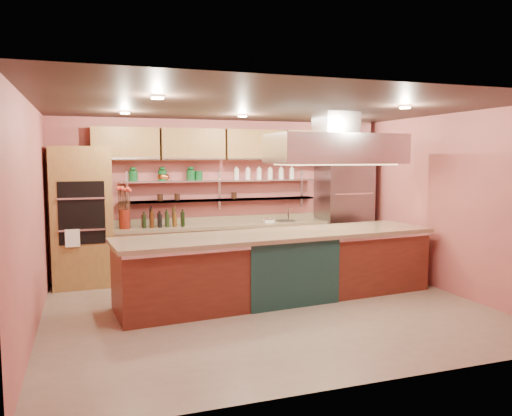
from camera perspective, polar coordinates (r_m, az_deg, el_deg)
name	(u,v)px	position (r m, az deg, el deg)	size (l,w,h in m)	color
floor	(268,309)	(7.16, 1.41, -11.51)	(6.00, 5.00, 0.02)	gray
ceiling	(269,107)	(6.87, 1.47, 11.47)	(6.00, 5.00, 0.02)	black
wall_back	(222,197)	(9.25, -3.95, 1.31)	(6.00, 0.04, 2.80)	#B35854
wall_front	(364,237)	(4.63, 12.26, -3.26)	(6.00, 0.04, 2.80)	#B35854
wall_left	(31,218)	(6.48, -24.29, -1.09)	(0.04, 5.00, 2.80)	#B35854
wall_right	(447,203)	(8.40, 21.01, 0.49)	(0.04, 5.00, 2.80)	#B35854
oven_stack	(82,217)	(8.65, -19.26, -0.97)	(0.95, 0.64, 2.30)	olive
refrigerator	(344,213)	(9.83, 9.98, -0.55)	(0.95, 0.72, 2.10)	slate
back_counter	(224,249)	(9.07, -3.72, -4.73)	(3.84, 0.64, 0.93)	tan
wall_shelf_lower	(221,200)	(9.12, -4.04, 0.93)	(3.60, 0.26, 0.03)	silver
wall_shelf_upper	(221,181)	(9.09, -4.06, 3.13)	(3.60, 0.26, 0.03)	silver
upper_cabinets	(224,145)	(9.05, -3.69, 7.23)	(4.60, 0.36, 0.55)	olive
range_hood	(335,149)	(7.75, 9.05, 6.68)	(2.00, 1.00, 0.45)	silver
ceiling_downlights	(264,110)	(7.06, 0.89, 11.08)	(4.00, 2.80, 0.02)	#FFE5A5
island	(280,266)	(7.54, 2.74, -6.61)	(4.79, 1.04, 1.00)	#5E261B
flower_vase	(125,219)	(8.64, -14.79, -1.24)	(0.18, 0.18, 0.32)	#62180E
oil_bottle_cluster	(163,220)	(8.72, -10.55, -1.33)	(0.77, 0.22, 0.25)	black
kitchen_scale	(269,220)	(9.20, 1.46, -1.33)	(0.18, 0.13, 0.10)	white
bar_faucet	(288,214)	(9.44, 3.68, -0.73)	(0.03, 0.03, 0.24)	silver
copper_kettle	(165,177)	(8.89, -10.38, 3.49)	(0.16, 0.16, 0.13)	#C15F2C
green_canister	(199,176)	(9.00, -6.56, 3.70)	(0.14, 0.14, 0.16)	#104B20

